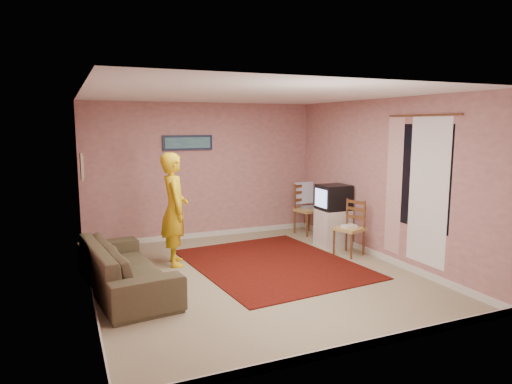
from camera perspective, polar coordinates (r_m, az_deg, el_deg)
name	(u,v)px	position (r m, az deg, el deg)	size (l,w,h in m)	color
ground	(254,275)	(6.80, -0.31, -10.35)	(5.00, 5.00, 0.00)	gray
wall_back	(203,171)	(8.84, -6.62, 2.61)	(4.50, 0.02, 2.60)	tan
wall_front	(358,222)	(4.34, 12.62, -3.64)	(4.50, 0.02, 2.60)	tan
wall_left	(86,197)	(6.01, -20.51, -0.64)	(0.02, 5.00, 2.60)	tan
wall_right	(381,180)	(7.65, 15.41, 1.45)	(0.02, 5.00, 2.60)	tan
ceiling	(253,95)	(6.45, -0.33, 12.07)	(4.50, 5.00, 0.02)	white
baseboard_back	(204,234)	(9.05, -6.47, -5.29)	(4.50, 0.02, 0.10)	silver
baseboard_front	(353,347)	(4.77, 12.04, -18.48)	(4.50, 0.02, 0.10)	silver
baseboard_left	(92,294)	(6.32, -19.82, -11.90)	(0.02, 5.00, 0.10)	silver
baseboard_right	(378,255)	(7.89, 14.99, -7.59)	(0.02, 5.00, 0.10)	silver
window	(422,177)	(6.96, 20.02, 1.81)	(0.01, 1.10, 1.50)	black
curtain_sheer	(428,192)	(6.87, 20.70, 0.01)	(0.01, 0.75, 2.10)	white
curtain_floral	(394,186)	(7.37, 16.87, 0.74)	(0.01, 0.35, 2.10)	white
curtain_rod	(423,115)	(6.89, 20.12, 9.00)	(0.02, 0.02, 1.40)	brown
picture_back	(188,143)	(8.69, -8.53, 6.11)	(0.95, 0.04, 0.28)	#131C36
picture_left	(82,166)	(7.57, -20.96, 3.02)	(0.04, 0.38, 0.42)	tan
area_rug	(272,264)	(7.32, 2.03, -8.93)	(2.33, 2.91, 0.02)	black
tv_cabinet	(333,228)	(8.39, 9.58, -4.44)	(0.53, 0.48, 0.67)	silver
crt_tv	(333,197)	(8.28, 9.64, -0.65)	(0.53, 0.47, 0.45)	black
chair_a	(308,204)	(9.19, 6.55, -1.49)	(0.54, 0.53, 0.55)	tan
dvd_player	(308,208)	(9.20, 6.54, -1.94)	(0.31, 0.22, 0.05)	#B2B2B7
blue_throw	(304,193)	(9.32, 5.99, -0.11)	(0.42, 0.05, 0.44)	#8FB3EB
chair_b	(349,222)	(7.83, 11.59, -3.71)	(0.51, 0.52, 0.50)	tan
game_console	(349,226)	(7.84, 11.58, -4.21)	(0.23, 0.16, 0.05)	white
sofa	(125,266)	(6.37, -16.01, -8.93)	(2.23, 0.87, 0.65)	#4A422D
person	(174,209)	(7.22, -10.15, -2.13)	(0.64, 0.42, 1.77)	yellow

